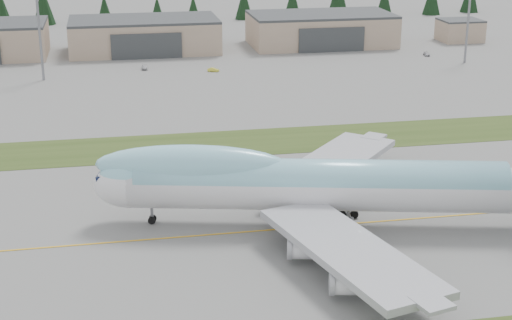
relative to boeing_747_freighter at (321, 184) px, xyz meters
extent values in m
plane|color=slate|center=(-3.90, -0.24, -7.00)|extent=(7000.00, 7000.00, 0.00)
cube|color=#304518|center=(-3.90, 44.76, -7.00)|extent=(400.00, 18.00, 0.08)
cube|color=gold|center=(-3.90, -0.24, -7.00)|extent=(400.00, 0.40, 0.02)
cylinder|color=silver|center=(0.78, -0.18, -0.69)|extent=(61.01, 20.76, 7.08)
cylinder|color=#8BD1E4|center=(-0.28, 0.07, 0.62)|extent=(56.64, 19.24, 6.54)
ellipsoid|color=silver|center=(-28.92, 6.75, -0.69)|extent=(12.64, 9.47, 7.08)
ellipsoid|color=#8BD1E4|center=(-28.92, 6.75, 0.62)|extent=(10.59, 8.00, 6.00)
ellipsoid|color=#8BD1E4|center=(-19.37, 4.52, 2.69)|extent=(30.64, 12.69, 6.54)
cube|color=#0C1433|center=(-32.63, 7.62, 0.73)|extent=(2.92, 3.29, 1.41)
cube|color=#A5A6AD|center=(6.99, 16.82, -2.65)|extent=(29.29, 31.42, 1.09)
cube|color=#A5A6AD|center=(-1.18, -18.18, -2.65)|extent=(18.38, 34.24, 1.09)
cylinder|color=silver|center=(1.12, 13.72, -4.72)|extent=(6.13, 3.94, 2.72)
cylinder|color=silver|center=(8.62, 22.37, -4.72)|extent=(6.13, 3.94, 2.72)
cylinder|color=silver|center=(-5.07, -12.80, -4.72)|extent=(6.13, 3.94, 2.72)
cylinder|color=silver|center=(-2.18, -23.88, -4.72)|extent=(6.13, 3.94, 2.72)
cylinder|color=gray|center=(-25.74, 6.01, -5.70)|extent=(0.58, 0.58, 2.61)
cylinder|color=gray|center=(-0.07, 3.37, -5.59)|extent=(0.73, 0.73, 2.83)
cylinder|color=gray|center=(-1.55, -2.99, -5.59)|extent=(0.73, 0.73, 2.83)
cylinder|color=gray|center=(5.24, 2.13, -5.59)|extent=(0.73, 0.73, 2.83)
cylinder|color=gray|center=(3.75, -4.23, -5.59)|extent=(0.73, 0.73, 2.83)
cylinder|color=black|center=(-25.84, 5.58, -6.41)|extent=(1.25, 0.64, 1.20)
cylinder|color=black|center=(-25.64, 6.43, -6.41)|extent=(1.25, 0.64, 1.20)
cylinder|color=black|center=(-0.07, 3.37, -6.35)|extent=(1.40, 0.83, 1.31)
cylinder|color=black|center=(-1.55, -2.99, -6.35)|extent=(1.40, 0.83, 1.31)
cylinder|color=black|center=(5.24, 2.13, -6.35)|extent=(1.40, 0.83, 1.31)
cylinder|color=black|center=(3.75, -4.23, -6.35)|extent=(1.40, 0.83, 1.31)
cube|color=gray|center=(-18.90, 149.76, -2.00)|extent=(48.00, 26.00, 10.00)
cube|color=#333638|center=(-18.90, 149.76, 3.40)|extent=(48.00, 26.00, 0.80)
cube|color=#333638|center=(-18.90, 136.46, -3.00)|extent=(22.08, 0.60, 8.00)
cube|color=gray|center=(41.10, 149.76, -2.00)|extent=(48.00, 26.00, 10.00)
cube|color=#333638|center=(41.10, 149.76, 3.40)|extent=(48.00, 26.00, 0.80)
cube|color=#333638|center=(41.10, 136.46, -3.00)|extent=(22.08, 0.60, 8.00)
cube|color=gray|center=(91.10, 147.76, -3.50)|extent=(14.00, 12.00, 7.00)
cube|color=#333638|center=(91.10, 147.76, 0.30)|extent=(14.00, 12.00, 0.60)
cylinder|color=gray|center=(-48.99, 112.30, 4.51)|extent=(0.70, 0.70, 23.03)
cylinder|color=gray|center=(76.81, 112.71, 4.90)|extent=(0.70, 0.70, 23.81)
imported|color=#BBBABD|center=(-20.60, 121.11, -7.00)|extent=(1.74, 4.08, 1.37)
imported|color=gold|center=(-1.03, 114.28, -7.00)|extent=(3.57, 2.38, 1.11)
imported|color=#A1A0A5|center=(69.42, 124.79, -7.00)|extent=(1.91, 3.84, 1.07)
cone|color=black|center=(-70.85, 212.91, 0.00)|extent=(7.85, 7.85, 14.01)
cone|color=black|center=(-54.76, 213.13, 0.76)|extent=(8.70, 8.70, 15.53)
cone|color=black|center=(-31.19, 211.88, -1.30)|extent=(6.39, 6.39, 11.42)
cone|color=black|center=(-10.32, 211.32, -1.88)|extent=(5.74, 5.74, 10.25)
cone|color=black|center=(4.52, 213.36, -1.91)|extent=(5.70, 5.70, 10.18)
cone|color=black|center=(25.37, 212.27, -0.36)|extent=(7.44, 7.44, 13.28)
cone|color=black|center=(45.49, 210.41, -0.28)|extent=(7.53, 7.53, 13.45)
camera|label=1|loc=(-31.08, -108.86, 42.27)|focal=55.00mm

